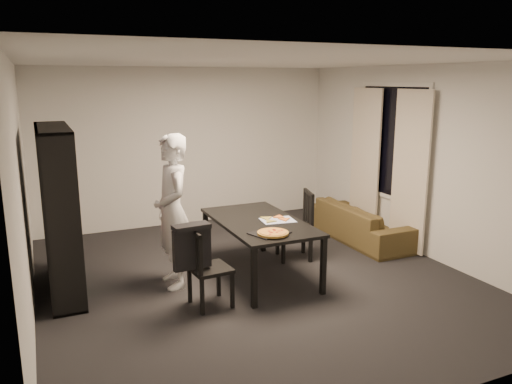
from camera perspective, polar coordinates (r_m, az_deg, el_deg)
name	(u,v)px	position (r m, az deg, el deg)	size (l,w,h in m)	color
room	(255,175)	(5.88, -0.13, 1.97)	(5.01, 5.51, 2.61)	black
window_pane	(392,142)	(7.66, 15.29, 5.54)	(0.02, 1.40, 1.60)	black
window_frame	(392,142)	(7.66, 15.26, 5.54)	(0.03, 1.52, 1.72)	white
curtain_left	(410,171)	(7.26, 17.19, 2.26)	(0.03, 0.70, 2.25)	beige
curtain_right	(365,161)	(8.06, 12.35, 3.52)	(0.03, 0.70, 2.25)	beige
bookshelf	(59,211)	(6.06, -21.58, -2.01)	(0.35, 1.50, 1.90)	black
dining_table	(259,225)	(6.13, 0.38, -3.84)	(0.95, 1.71, 0.71)	black
chair_left	(203,263)	(5.37, -6.09, -8.07)	(0.44, 0.44, 0.87)	black
chair_right	(301,220)	(6.80, 5.12, -3.23)	(0.53, 0.53, 0.94)	black
draped_jacket	(192,245)	(5.25, -7.34, -5.99)	(0.41, 0.20, 0.48)	black
person	(172,212)	(5.87, -9.52, -2.22)	(0.66, 0.43, 1.81)	silver
baking_tray	(269,233)	(5.61, 1.53, -4.69)	(0.40, 0.32, 0.01)	black
pepperoni_pizza	(273,233)	(5.54, 1.94, -4.68)	(0.35, 0.35, 0.03)	olive
kitchen_towel	(278,220)	(6.11, 2.49, -3.25)	(0.40, 0.30, 0.01)	silver
pizza_slices	(275,219)	(6.13, 2.14, -3.08)	(0.37, 0.31, 0.01)	#E19146
sofa	(360,222)	(7.78, 11.84, -3.40)	(1.88, 0.74, 0.55)	#42341A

